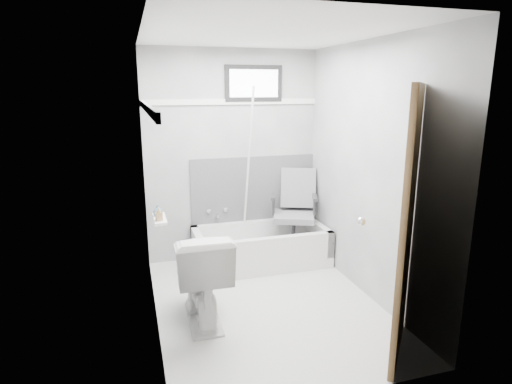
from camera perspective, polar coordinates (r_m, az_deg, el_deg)
name	(u,v)px	position (r m, az deg, el deg)	size (l,w,h in m)	color
floor	(267,304)	(4.13, 1.43, -14.73)	(2.60, 2.60, 0.00)	white
ceiling	(268,33)	(3.67, 1.66, 20.47)	(2.60, 2.60, 0.00)	silver
wall_back	(233,157)	(4.95, -3.15, 4.73)	(2.00, 0.02, 2.40)	gray
wall_front	(336,222)	(2.55, 10.64, -3.98)	(2.00, 0.02, 2.40)	gray
wall_left	(149,186)	(3.54, -14.02, 0.78)	(0.02, 2.60, 2.40)	gray
wall_right	(369,172)	(4.13, 14.85, 2.53)	(0.02, 2.60, 2.40)	gray
bathtub	(261,246)	(4.92, 0.65, -7.26)	(1.50, 0.70, 0.42)	silver
office_chair	(294,211)	(4.98, 5.06, -2.51)	(0.54, 0.54, 0.93)	slate
toilet	(201,275)	(3.75, -7.35, -10.94)	(0.47, 0.84, 0.82)	white
door	(467,237)	(3.18, 26.30, -5.44)	(0.78, 0.78, 2.00)	#54371F
window	(254,83)	(4.94, -0.32, 14.28)	(0.66, 0.04, 0.40)	black
backerboard	(254,189)	(5.08, -0.32, 0.38)	(1.50, 0.02, 0.78)	#4C4C4F
trim_back	(232,102)	(4.88, -3.21, 11.92)	(2.00, 0.02, 0.06)	white
trim_left	(146,108)	(3.46, -14.40, 10.85)	(0.02, 2.60, 0.06)	white
pole	(248,173)	(4.78, -1.10, 2.60)	(0.02, 0.02, 1.95)	silver
shelf	(160,219)	(3.67, -12.71, -3.53)	(0.10, 0.32, 0.03)	white
soap_bottle_a	(159,214)	(3.58, -12.83, -2.91)	(0.05, 0.05, 0.11)	#A78253
soap_bottle_b	(158,210)	(3.71, -12.98, -2.40)	(0.08, 0.08, 0.10)	slate
faucet	(217,213)	(5.02, -5.19, -2.78)	(0.26, 0.10, 0.16)	silver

